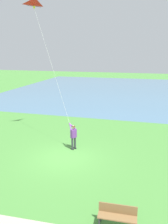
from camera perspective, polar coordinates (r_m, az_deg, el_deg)
The scene contains 5 objects.
ground_plane at distance 14.81m, azimuth -4.80°, elevation -11.43°, with size 120.00×120.00×0.00m, color #4C8E3D.
lake_water at distance 39.98m, azimuth 13.97°, elevation 5.19°, with size 36.00×44.00×0.01m, color teal.
person_kite_flyer at distance 15.58m, azimuth -2.71°, elevation -5.81°, with size 0.54×0.62×1.83m.
flying_kite at distance 18.06m, azimuth -12.19°, elevation 24.91°, with size 2.52×3.66×8.46m.
park_bench_far_walkway at distance 9.66m, azimuth 8.45°, elevation -24.24°, with size 0.50×1.52×0.88m.
Camera 1 is at (12.44, 4.58, 6.62)m, focal length 36.15 mm.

